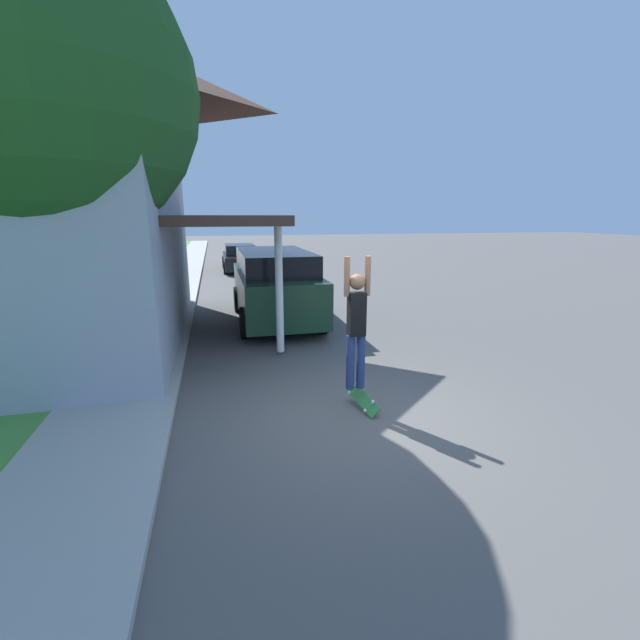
{
  "coord_description": "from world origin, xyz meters",
  "views": [
    {
      "loc": [
        -1.95,
        -5.72,
        2.99
      ],
      "look_at": [
        -0.11,
        1.8,
        1.08
      ],
      "focal_mm": 24.0,
      "sensor_mm": 36.0,
      "label": 1
    }
  ],
  "objects_px": {
    "skateboard": "(362,399)",
    "suv_parked": "(275,284)",
    "lawn_tree_near": "(40,91)",
    "car_down_street": "(240,258)",
    "fire_hydrant": "(110,376)",
    "skateboarder": "(356,322)"
  },
  "relations": [
    {
      "from": "skateboard",
      "to": "lawn_tree_near",
      "type": "bearing_deg",
      "value": 153.42
    },
    {
      "from": "skateboard",
      "to": "suv_parked",
      "type": "bearing_deg",
      "value": 94.88
    },
    {
      "from": "lawn_tree_near",
      "to": "car_down_street",
      "type": "distance_m",
      "value": 16.7
    },
    {
      "from": "skateboarder",
      "to": "skateboard",
      "type": "height_order",
      "value": "skateboarder"
    },
    {
      "from": "lawn_tree_near",
      "to": "car_down_street",
      "type": "xyz_separation_m",
      "value": [
        3.84,
        15.7,
        -4.19
      ]
    },
    {
      "from": "lawn_tree_near",
      "to": "car_down_street",
      "type": "height_order",
      "value": "lawn_tree_near"
    },
    {
      "from": "skateboarder",
      "to": "fire_hydrant",
      "type": "distance_m",
      "value": 4.15
    },
    {
      "from": "suv_parked",
      "to": "fire_hydrant",
      "type": "xyz_separation_m",
      "value": [
        -3.4,
        -4.76,
        -0.66
      ]
    },
    {
      "from": "skateboarder",
      "to": "skateboard",
      "type": "distance_m",
      "value": 1.26
    },
    {
      "from": "skateboard",
      "to": "car_down_street",
      "type": "bearing_deg",
      "value": 92.58
    },
    {
      "from": "suv_parked",
      "to": "skateboarder",
      "type": "xyz_separation_m",
      "value": [
        0.4,
        -6.07,
        0.36
      ]
    },
    {
      "from": "car_down_street",
      "to": "skateboard",
      "type": "bearing_deg",
      "value": -87.42
    },
    {
      "from": "suv_parked",
      "to": "car_down_street",
      "type": "relative_size",
      "value": 1.11
    },
    {
      "from": "suv_parked",
      "to": "skateboard",
      "type": "relative_size",
      "value": 6.75
    },
    {
      "from": "skateboard",
      "to": "fire_hydrant",
      "type": "distance_m",
      "value": 4.15
    },
    {
      "from": "suv_parked",
      "to": "skateboarder",
      "type": "height_order",
      "value": "skateboarder"
    },
    {
      "from": "suv_parked",
      "to": "fire_hydrant",
      "type": "relative_size",
      "value": 8.03
    },
    {
      "from": "skateboarder",
      "to": "skateboard",
      "type": "relative_size",
      "value": 2.73
    },
    {
      "from": "lawn_tree_near",
      "to": "fire_hydrant",
      "type": "xyz_separation_m",
      "value": [
        0.73,
        -1.0,
        -4.48
      ]
    },
    {
      "from": "lawn_tree_near",
      "to": "skateboard",
      "type": "bearing_deg",
      "value": -26.58
    },
    {
      "from": "suv_parked",
      "to": "lawn_tree_near",
      "type": "bearing_deg",
      "value": -137.68
    },
    {
      "from": "suv_parked",
      "to": "skateboard",
      "type": "bearing_deg",
      "value": -85.12
    }
  ]
}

